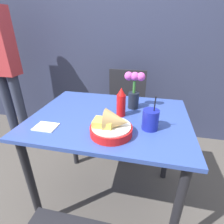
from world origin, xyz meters
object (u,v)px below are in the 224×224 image
object	(u,v)px
ketchup_bottle	(121,103)
person_standing	(2,60)
chair_far_window	(126,105)
flower_vase	(134,89)
food_basket	(113,126)
drink_cup	(150,120)

from	to	relation	value
ketchup_bottle	person_standing	distance (m)	1.56
person_standing	ketchup_bottle	bearing A→B (deg)	-23.73
chair_far_window	flower_vase	distance (m)	0.72
food_basket	flower_vase	world-z (taller)	flower_vase
ketchup_bottle	person_standing	size ratio (longest dim) A/B	0.11
chair_far_window	flower_vase	size ratio (longest dim) A/B	3.46
ketchup_bottle	person_standing	bearing A→B (deg)	156.27
chair_far_window	drink_cup	size ratio (longest dim) A/B	4.18
chair_far_window	drink_cup	world-z (taller)	drink_cup
chair_far_window	drink_cup	distance (m)	0.95
food_basket	flower_vase	size ratio (longest dim) A/B	0.89
food_basket	person_standing	distance (m)	1.66
chair_far_window	flower_vase	bearing A→B (deg)	-77.51
drink_cup	person_standing	size ratio (longest dim) A/B	0.13
food_basket	drink_cup	bearing A→B (deg)	27.64
chair_far_window	ketchup_bottle	world-z (taller)	ketchup_bottle
food_basket	person_standing	bearing A→B (deg)	148.91
chair_far_window	flower_vase	xyz separation A→B (m)	(0.13, -0.60, 0.39)
chair_far_window	person_standing	world-z (taller)	person_standing
flower_vase	person_standing	world-z (taller)	person_standing
food_basket	ketchup_bottle	size ratio (longest dim) A/B	1.21
ketchup_bottle	food_basket	bearing A→B (deg)	-91.23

